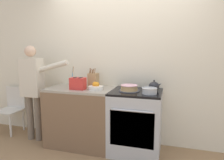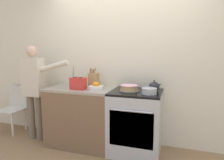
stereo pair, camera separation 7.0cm
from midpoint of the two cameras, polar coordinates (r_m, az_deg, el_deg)
The scene contains 13 objects.
ground_plane at distance 2.98m, azimuth -0.49°, elevation -21.81°, with size 16.00×16.00×0.00m, color #93704C.
wall_back at distance 3.22m, azimuth 2.96°, elevation 4.87°, with size 8.00×0.04×2.60m.
counter_cabinet at distance 3.27m, azimuth -9.36°, elevation -10.18°, with size 1.02×0.64×0.92m.
stove_range at distance 3.01m, azimuth 6.10°, elevation -11.80°, with size 0.72×0.68×0.92m.
layer_cake at distance 2.87m, azimuth 4.22°, elevation -2.36°, with size 0.30×0.30×0.09m.
tea_kettle at distance 2.95m, azimuth 11.29°, elevation -1.74°, with size 0.19×0.15×0.16m.
mixing_bowl at distance 2.72m, azimuth 9.93°, elevation -3.04°, with size 0.21×0.21×0.08m.
knife_block at distance 3.18m, azimuth -5.95°, elevation 0.00°, with size 0.14×0.16×0.31m.
utensil_crock at distance 3.24m, azimuth -11.50°, elevation -0.53°, with size 0.10×0.10×0.33m.
fruit_bowl at distance 2.97m, azimuth -5.32°, elevation -2.01°, with size 0.22×0.22×0.12m.
toaster at distance 3.02m, azimuth -10.37°, elevation -0.99°, with size 0.24×0.14×0.18m.
person_baker at distance 3.53m, azimuth -22.25°, elevation -1.34°, with size 0.91×0.20×1.58m.
dining_chair at distance 4.19m, azimuth -26.97°, elevation -6.70°, with size 0.40×0.40×0.83m.
Camera 1 is at (0.72, -2.47, 1.51)m, focal length 32.00 mm.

